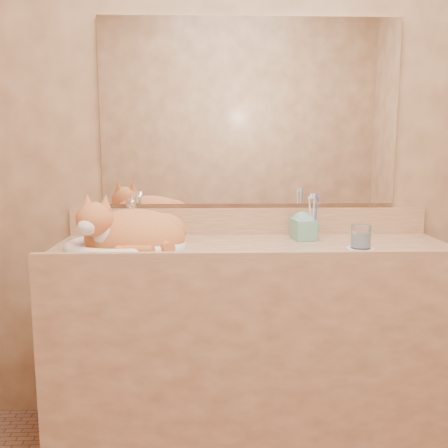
{
  "coord_description": "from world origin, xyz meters",
  "views": [
    {
      "loc": [
        -0.18,
        -1.24,
        1.25
      ],
      "look_at": [
        -0.12,
        0.7,
        0.94
      ],
      "focal_mm": 40.0,
      "sensor_mm": 36.0,
      "label": 1
    }
  ],
  "objects_px": {
    "cat": "(129,231)",
    "soap_dispenser": "(308,219)",
    "toothbrush_cup": "(313,229)",
    "vanity_counter": "(253,346)",
    "water_glass": "(361,237)",
    "sink_basin": "(125,229)"
  },
  "relations": [
    {
      "from": "sink_basin",
      "to": "water_glass",
      "type": "xyz_separation_m",
      "value": [
        0.91,
        -0.09,
        -0.02
      ]
    },
    {
      "from": "vanity_counter",
      "to": "water_glass",
      "type": "xyz_separation_m",
      "value": [
        0.4,
        -0.11,
        0.48
      ]
    },
    {
      "from": "vanity_counter",
      "to": "toothbrush_cup",
      "type": "xyz_separation_m",
      "value": [
        0.26,
        0.09,
        0.48
      ]
    },
    {
      "from": "soap_dispenser",
      "to": "water_glass",
      "type": "bearing_deg",
      "value": -53.73
    },
    {
      "from": "soap_dispenser",
      "to": "vanity_counter",
      "type": "bearing_deg",
      "value": -169.12
    },
    {
      "from": "vanity_counter",
      "to": "soap_dispenser",
      "type": "height_order",
      "value": "soap_dispenser"
    },
    {
      "from": "vanity_counter",
      "to": "soap_dispenser",
      "type": "relative_size",
      "value": 8.31
    },
    {
      "from": "cat",
      "to": "soap_dispenser",
      "type": "xyz_separation_m",
      "value": [
        0.72,
        0.1,
        0.03
      ]
    },
    {
      "from": "sink_basin",
      "to": "soap_dispenser",
      "type": "relative_size",
      "value": 2.44
    },
    {
      "from": "sink_basin",
      "to": "soap_dispenser",
      "type": "distance_m",
      "value": 0.75
    },
    {
      "from": "toothbrush_cup",
      "to": "water_glass",
      "type": "relative_size",
      "value": 1.27
    },
    {
      "from": "cat",
      "to": "soap_dispenser",
      "type": "bearing_deg",
      "value": 17.79
    },
    {
      "from": "cat",
      "to": "water_glass",
      "type": "relative_size",
      "value": 4.61
    },
    {
      "from": "cat",
      "to": "soap_dispenser",
      "type": "relative_size",
      "value": 2.12
    },
    {
      "from": "soap_dispenser",
      "to": "toothbrush_cup",
      "type": "xyz_separation_m",
      "value": [
        0.03,
        0.02,
        -0.04
      ]
    },
    {
      "from": "water_glass",
      "to": "soap_dispenser",
      "type": "bearing_deg",
      "value": 132.49
    },
    {
      "from": "cat",
      "to": "soap_dispenser",
      "type": "distance_m",
      "value": 0.73
    },
    {
      "from": "vanity_counter",
      "to": "sink_basin",
      "type": "relative_size",
      "value": 3.41
    },
    {
      "from": "cat",
      "to": "toothbrush_cup",
      "type": "bearing_deg",
      "value": 19.21
    },
    {
      "from": "soap_dispenser",
      "to": "toothbrush_cup",
      "type": "relative_size",
      "value": 1.71
    },
    {
      "from": "water_glass",
      "to": "sink_basin",
      "type": "bearing_deg",
      "value": 174.24
    },
    {
      "from": "vanity_counter",
      "to": "toothbrush_cup",
      "type": "bearing_deg",
      "value": 19.98
    }
  ]
}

